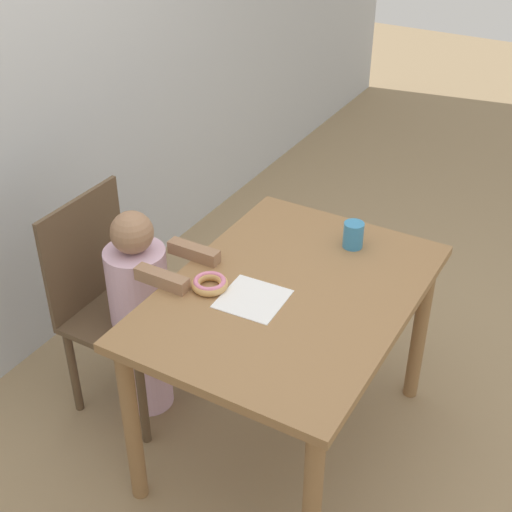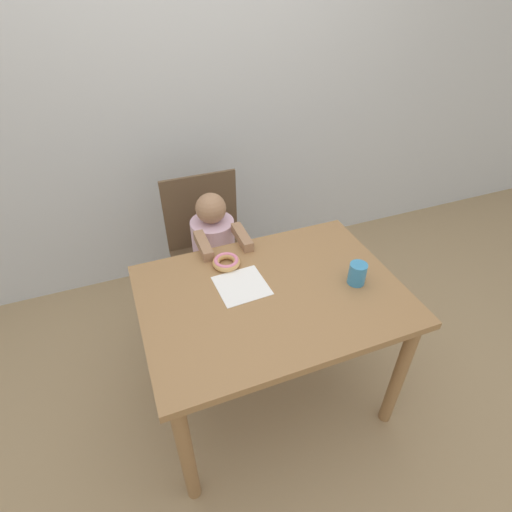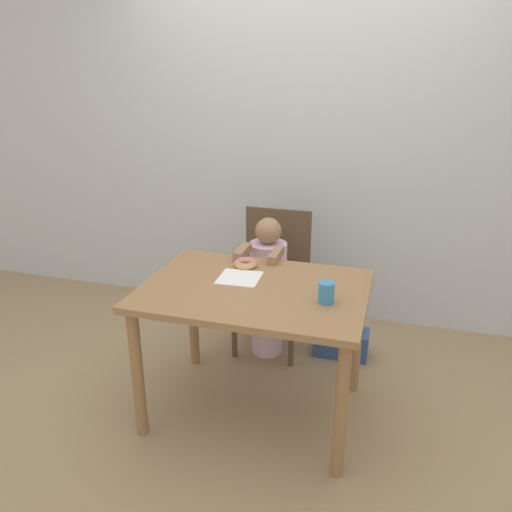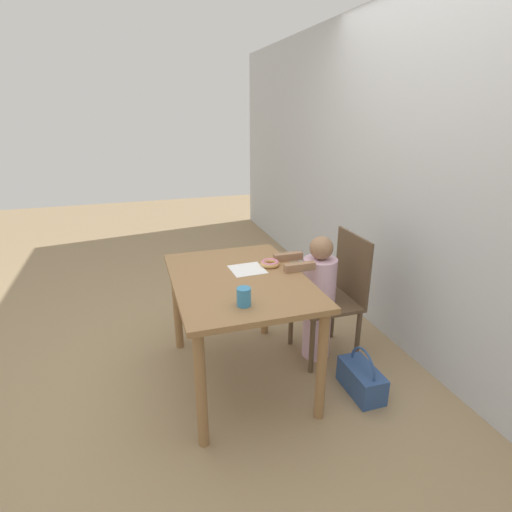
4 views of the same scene
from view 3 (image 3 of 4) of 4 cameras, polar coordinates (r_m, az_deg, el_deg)
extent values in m
plane|color=#997F5B|center=(2.91, -0.16, -17.07)|extent=(12.00, 12.00, 0.00)
cube|color=silver|center=(3.61, 5.87, 12.09)|extent=(8.00, 0.05, 2.50)
cube|color=olive|center=(2.53, -0.17, -3.92)|extent=(1.13, 0.82, 0.03)
cylinder|color=olive|center=(2.62, -13.39, -13.02)|extent=(0.06, 0.06, 0.71)
cylinder|color=olive|center=(2.35, 9.69, -17.10)|extent=(0.06, 0.06, 0.71)
cylinder|color=olive|center=(3.15, -7.22, -6.45)|extent=(0.06, 0.06, 0.71)
cylinder|color=olive|center=(2.93, 11.46, -8.93)|extent=(0.06, 0.06, 0.71)
cube|color=brown|center=(3.26, 1.59, -3.75)|extent=(0.44, 0.42, 0.03)
cube|color=brown|center=(3.35, 2.53, 1.50)|extent=(0.44, 0.02, 0.47)
cylinder|color=brown|center=(3.26, -2.51, -8.19)|extent=(0.04, 0.04, 0.42)
cylinder|color=brown|center=(3.17, 4.05, -9.12)|extent=(0.04, 0.04, 0.42)
cylinder|color=brown|center=(3.56, -0.64, -5.54)|extent=(0.04, 0.04, 0.42)
cylinder|color=brown|center=(3.48, 5.35, -6.29)|extent=(0.04, 0.04, 0.42)
cylinder|color=silver|center=(3.31, 1.32, -7.45)|extent=(0.20, 0.20, 0.45)
cylinder|color=silver|center=(3.14, 1.38, -1.28)|extent=(0.24, 0.24, 0.32)
sphere|color=#997051|center=(3.06, 1.42, 2.90)|extent=(0.16, 0.16, 0.16)
cube|color=#997051|center=(2.93, -1.54, 0.49)|extent=(0.05, 0.21, 0.05)
cube|color=#997051|center=(2.88, 2.29, 0.09)|extent=(0.05, 0.21, 0.05)
torus|color=tan|center=(2.77, -1.20, -0.89)|extent=(0.13, 0.13, 0.03)
torus|color=pink|center=(2.77, -1.20, -0.67)|extent=(0.12, 0.12, 0.02)
cube|color=white|center=(2.63, -1.91, -2.49)|extent=(0.23, 0.23, 0.00)
cube|color=#2D4C84|center=(3.38, 9.71, -9.69)|extent=(0.35, 0.17, 0.18)
torus|color=#2D4C84|center=(3.33, 9.80, -8.34)|extent=(0.28, 0.02, 0.28)
cylinder|color=teal|center=(2.37, 8.04, -4.14)|extent=(0.08, 0.08, 0.10)
camera|label=1|loc=(2.82, -49.95, 22.67)|focal=50.00mm
camera|label=2|loc=(1.59, -34.91, 22.68)|focal=28.00mm
camera|label=4|loc=(2.25, 61.71, 8.88)|focal=28.00mm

